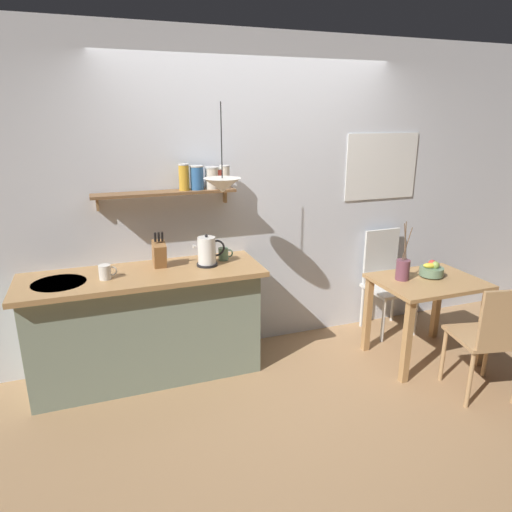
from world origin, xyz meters
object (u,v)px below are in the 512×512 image
at_px(dining_chair_near, 491,335).
at_px(fruit_bowl, 432,270).
at_px(dining_table, 426,294).
at_px(dining_chair_far, 386,277).
at_px(twig_vase, 403,269).
at_px(knife_block, 159,253).
at_px(pendant_lamp, 222,185).
at_px(electric_kettle, 207,252).
at_px(coffee_mug_spare, 224,254).
at_px(coffee_mug_by_sink, 105,272).

height_order(dining_chair_near, fruit_bowl, dining_chair_near).
relative_size(dining_table, dining_chair_far, 0.87).
distance_m(dining_chair_far, twig_vase, 0.65).
bearing_deg(dining_table, fruit_bowl, 37.24).
height_order(dining_table, knife_block, knife_block).
bearing_deg(dining_chair_far, twig_vase, -113.93).
bearing_deg(knife_block, pendant_lamp, -24.01).
relative_size(dining_table, twig_vase, 1.75).
xyz_separation_m(dining_chair_far, twig_vase, (-0.24, -0.54, 0.28)).
xyz_separation_m(dining_chair_far, electric_kettle, (-1.80, -0.13, 0.48)).
xyz_separation_m(coffee_mug_spare, pendant_lamp, (-0.06, -0.21, 0.60)).
bearing_deg(dining_chair_near, pendant_lamp, 149.05).
bearing_deg(dining_chair_near, dining_table, 93.84).
relative_size(dining_chair_far, fruit_bowl, 4.92).
relative_size(dining_chair_near, pendant_lamp, 1.43).
bearing_deg(electric_kettle, dining_chair_far, 3.98).
relative_size(dining_table, coffee_mug_spare, 6.93).
distance_m(dining_table, coffee_mug_spare, 1.75).
bearing_deg(coffee_mug_by_sink, knife_block, 18.92).
bearing_deg(dining_table, twig_vase, 159.08).
xyz_separation_m(dining_table, fruit_bowl, (0.07, 0.06, 0.19)).
relative_size(dining_chair_near, twig_vase, 1.85).
relative_size(electric_kettle, pendant_lamp, 0.40).
xyz_separation_m(dining_table, twig_vase, (-0.21, 0.08, 0.23)).
bearing_deg(dining_chair_near, electric_kettle, 147.68).
relative_size(dining_chair_near, fruit_bowl, 4.56).
bearing_deg(electric_kettle, twig_vase, -14.84).
distance_m(knife_block, coffee_mug_by_sink, 0.44).
distance_m(coffee_mug_by_sink, pendant_lamp, 1.07).
bearing_deg(twig_vase, fruit_bowl, -4.65).
relative_size(electric_kettle, coffee_mug_by_sink, 1.96).
xyz_separation_m(dining_chair_far, coffee_mug_by_sink, (-2.58, -0.18, 0.42)).
xyz_separation_m(dining_table, coffee_mug_by_sink, (-2.55, 0.44, 0.36)).
distance_m(dining_chair_far, fruit_bowl, 0.62).
distance_m(dining_chair_far, electric_kettle, 1.87).
relative_size(twig_vase, electric_kettle, 1.92).
relative_size(coffee_mug_by_sink, pendant_lamp, 0.21).
height_order(dining_table, electric_kettle, electric_kettle).
relative_size(dining_table, fruit_bowl, 4.31).
relative_size(dining_chair_far, twig_vase, 2.00).
relative_size(dining_chair_near, coffee_mug_by_sink, 6.95).
xyz_separation_m(dining_table, coffee_mug_spare, (-1.61, 0.59, 0.36)).
distance_m(knife_block, coffee_mug_spare, 0.53).
bearing_deg(coffee_mug_spare, knife_block, -179.36).
bearing_deg(fruit_bowl, twig_vase, 175.35).
bearing_deg(dining_table, dining_chair_near, -86.16).
bearing_deg(knife_block, dining_chair_near, -29.54).
relative_size(dining_chair_far, coffee_mug_spare, 7.93).
height_order(dining_chair_far, knife_block, knife_block).
height_order(fruit_bowl, pendant_lamp, pendant_lamp).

